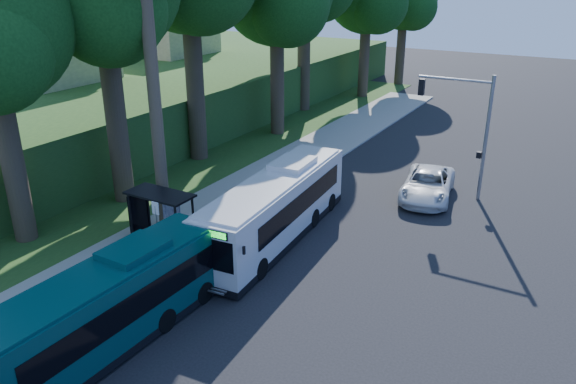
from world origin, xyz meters
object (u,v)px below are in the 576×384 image
Objects in this scene: bus_shelter at (159,206)px; teal_bus at (101,310)px; white_bus at (277,206)px; pickup at (428,185)px.

teal_bus is at bearing -61.41° from bus_shelter.
white_bus is 1.06× the size of teal_bus.
white_bus is 10.30m from teal_bus.
bus_shelter is 0.28× the size of white_bus.
teal_bus is at bearing -98.10° from white_bus.
bus_shelter is 15.04m from pickup.
pickup is (5.50, 18.90, -0.78)m from teal_bus.
bus_shelter is 8.26m from teal_bus.
white_bus reaches higher than bus_shelter.
bus_shelter reaches higher than pickup.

